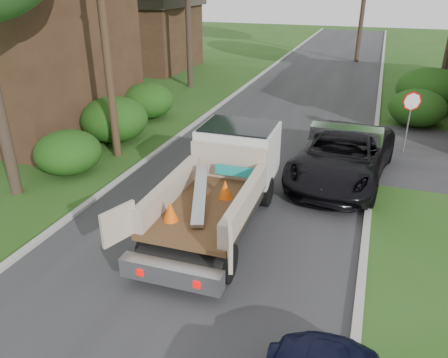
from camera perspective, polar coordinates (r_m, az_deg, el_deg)
ground at (r=11.54m, az=-3.37°, el=-8.88°), size 120.00×120.00×0.00m
road at (r=20.24m, az=7.47°, el=6.20°), size 8.00×90.00×0.02m
curb_left at (r=21.38m, az=-3.40°, el=7.53°), size 0.20×90.00×0.12m
curb_right at (r=19.87m, az=19.13°, el=4.82°), size 0.20×90.00×0.12m
stop_sign at (r=18.48m, az=23.19°, el=8.34°), size 0.71×0.32×2.48m
utility_pole at (r=16.68m, az=-15.56°, el=19.78°), size 2.42×1.25×10.00m
house_left_near at (r=22.46m, az=-26.85°, el=16.90°), size 9.72×8.64×8.40m
house_left_far at (r=35.50m, az=-10.63°, el=19.01°), size 7.56×7.56×6.00m
hedge_left_a at (r=16.47m, az=-19.69°, el=3.33°), size 2.34×2.34×1.53m
hedge_left_b at (r=19.25m, az=-14.18°, el=7.58°), size 2.86×2.86×1.87m
hedge_left_c at (r=22.30m, az=-9.98°, el=10.04°), size 2.60×2.60×1.70m
hedge_right_a at (r=22.62m, az=23.95°, el=8.49°), size 2.60×2.60×1.70m
hedge_right_b at (r=25.53m, az=25.29°, el=10.52°), size 3.38×3.38×2.21m
flatbed_truck at (r=12.51m, az=0.35°, el=0.76°), size 2.95×6.32×2.38m
black_pickup at (r=15.51m, az=15.27°, el=2.98°), size 3.56×6.45×1.71m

